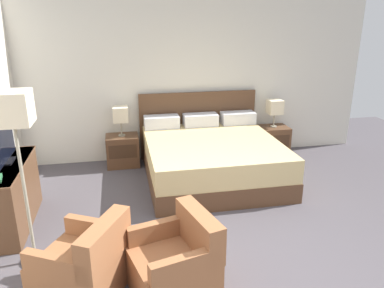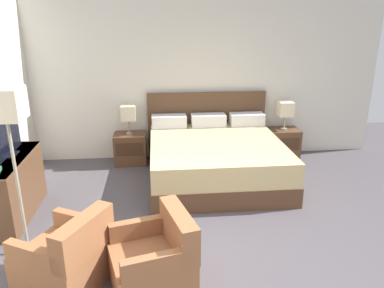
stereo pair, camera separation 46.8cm
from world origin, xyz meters
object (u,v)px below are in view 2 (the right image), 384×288
(tv, at_px, (5,133))
(floor_lamp, at_px, (6,116))
(bed, at_px, (215,158))
(table_lamp_left, at_px, (128,113))
(nightstand_right, at_px, (283,143))
(table_lamp_right, at_px, (285,109))
(armchair_companion, at_px, (155,263))
(dresser, at_px, (11,187))
(nightstand_left, at_px, (130,148))
(armchair_by_window, at_px, (67,259))

(tv, relative_size, floor_lamp, 0.47)
(bed, relative_size, table_lamp_left, 4.31)
(tv, bearing_deg, bed, 17.11)
(floor_lamp, bearing_deg, nightstand_right, 34.39)
(table_lamp_right, relative_size, floor_lamp, 0.28)
(armchair_companion, bearing_deg, bed, 69.08)
(table_lamp_right, bearing_deg, table_lamp_left, 180.00)
(nightstand_right, xyz_separation_m, dresser, (-4.02, -1.69, 0.14))
(floor_lamp, bearing_deg, nightstand_left, 68.86)
(bed, height_order, floor_lamp, floor_lamp)
(nightstand_left, bearing_deg, bed, -29.91)
(table_lamp_left, relative_size, table_lamp_right, 1.00)
(table_lamp_right, xyz_separation_m, armchair_by_window, (-3.07, -3.07, -0.59))
(dresser, relative_size, tv, 1.58)
(bed, distance_m, armchair_by_window, 2.89)
(table_lamp_left, distance_m, armchair_companion, 3.29)
(floor_lamp, bearing_deg, dresser, 116.58)
(floor_lamp, bearing_deg, bed, 36.79)
(nightstand_left, xyz_separation_m, table_lamp_right, (2.67, 0.00, 0.62))
(bed, height_order, armchair_by_window, bed)
(tv, height_order, armchair_by_window, tv)
(nightstand_left, height_order, table_lamp_right, table_lamp_right)
(dresser, bearing_deg, table_lamp_right, 22.76)
(dresser, bearing_deg, bed, 18.88)
(nightstand_left, relative_size, armchair_companion, 0.63)
(nightstand_right, distance_m, tv, 4.40)
(dresser, bearing_deg, nightstand_right, 22.75)
(nightstand_right, bearing_deg, tv, -158.37)
(nightstand_right, bearing_deg, bed, -150.09)
(table_lamp_right, height_order, dresser, table_lamp_right)
(dresser, bearing_deg, armchair_companion, -40.88)
(armchair_by_window, bearing_deg, bed, 52.96)
(nightstand_right, relative_size, floor_lamp, 0.30)
(bed, relative_size, tv, 2.54)
(armchair_companion, bearing_deg, table_lamp_right, 54.77)
(nightstand_right, height_order, armchair_by_window, armchair_by_window)
(bed, distance_m, nightstand_left, 1.54)
(dresser, relative_size, floor_lamp, 0.74)
(dresser, xyz_separation_m, armchair_companion, (1.76, -1.52, -0.12))
(table_lamp_right, xyz_separation_m, tv, (-4.02, -1.60, 0.18))
(dresser, height_order, tv, tv)
(table_lamp_left, height_order, tv, tv)
(bed, relative_size, table_lamp_right, 4.31)
(bed, height_order, table_lamp_left, bed)
(nightstand_right, relative_size, armchair_companion, 0.63)
(tv, bearing_deg, nightstand_left, 49.65)
(table_lamp_left, relative_size, armchair_companion, 0.58)
(dresser, relative_size, armchair_by_window, 1.40)
(armchair_by_window, distance_m, armchair_companion, 0.82)
(armchair_companion, bearing_deg, nightstand_left, 97.11)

